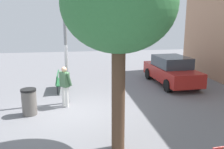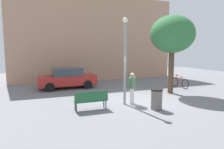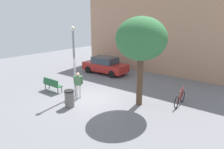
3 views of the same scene
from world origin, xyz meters
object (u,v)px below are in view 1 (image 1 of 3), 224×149
at_px(lamppost, 66,42).
at_px(parked_car_red, 171,70).
at_px(park_bench, 60,80).
at_px(plaza_tree, 119,6).
at_px(person_by_lamppost, 65,84).
at_px(trash_bin, 29,102).

xyz_separation_m(lamppost, parked_car_red, (-2.21, 5.59, -1.84)).
relative_size(park_bench, plaza_tree, 0.31).
distance_m(lamppost, plaza_tree, 4.40).
xyz_separation_m(person_by_lamppost, parked_car_red, (-2.59, 5.68, -0.19)).
relative_size(person_by_lamppost, plaza_tree, 0.33).
bearing_deg(parked_car_red, trash_bin, -65.03).
height_order(park_bench, parked_car_red, parked_car_red).
bearing_deg(plaza_tree, trash_bin, -136.17).
bearing_deg(lamppost, parked_car_red, 111.56).
bearing_deg(trash_bin, person_by_lamppost, 116.85).
distance_m(park_bench, plaza_tree, 7.03).
distance_m(park_bench, parked_car_red, 6.02).
bearing_deg(trash_bin, park_bench, 161.81).
relative_size(lamppost, plaza_tree, 0.88).
bearing_deg(lamppost, person_by_lamppost, -13.64).
bearing_deg(park_bench, person_by_lamppost, 8.07).
xyz_separation_m(lamppost, person_by_lamppost, (0.39, -0.09, -1.65)).
xyz_separation_m(lamppost, park_bench, (-1.94, -0.42, -2.07)).
distance_m(lamppost, trash_bin, 2.75).
bearing_deg(plaza_tree, parked_car_red, 146.00).
height_order(person_by_lamppost, parked_car_red, person_by_lamppost).
height_order(plaza_tree, trash_bin, plaza_tree).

